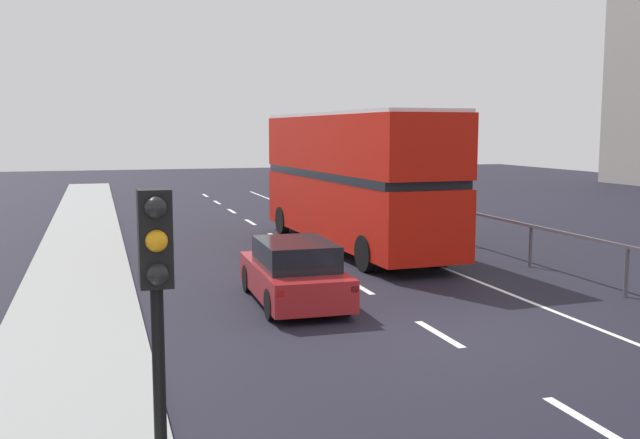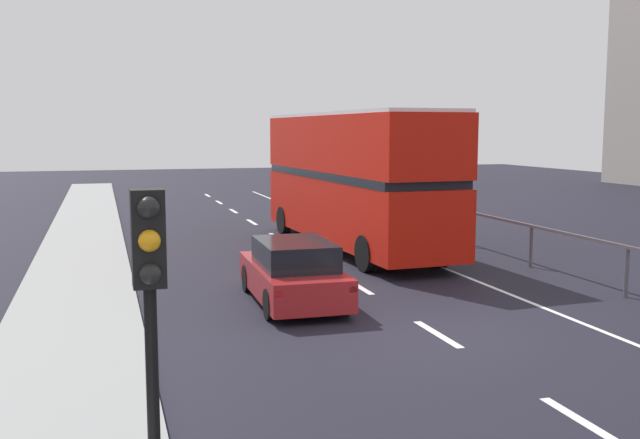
# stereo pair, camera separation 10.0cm
# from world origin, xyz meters

# --- Properties ---
(ground_plane) EXTENTS (75.28, 120.00, 0.10)m
(ground_plane) POSITION_xyz_m (0.00, 0.00, -0.05)
(ground_plane) COLOR black
(near_sidewalk_kerb) EXTENTS (2.60, 80.00, 0.14)m
(near_sidewalk_kerb) POSITION_xyz_m (-6.57, 0.00, 0.07)
(near_sidewalk_kerb) COLOR gray
(near_sidewalk_kerb) RESTS_ON ground
(lane_paint_markings) EXTENTS (3.22, 46.00, 0.01)m
(lane_paint_markings) POSITION_xyz_m (1.94, 8.83, 0.00)
(lane_paint_markings) COLOR silver
(lane_paint_markings) RESTS_ON ground
(bridge_side_railing) EXTENTS (0.10, 42.00, 1.20)m
(bridge_side_railing) POSITION_xyz_m (5.45, 9.00, 0.97)
(bridge_side_railing) COLOR #514C54
(bridge_side_railing) RESTS_ON ground
(double_decker_bus_red) EXTENTS (2.99, 10.76, 4.34)m
(double_decker_bus_red) POSITION_xyz_m (1.78, 9.68, 2.32)
(double_decker_bus_red) COLOR red
(double_decker_bus_red) RESTS_ON ground
(hatchback_car_near) EXTENTS (1.83, 4.10, 1.41)m
(hatchback_car_near) POSITION_xyz_m (-1.96, 3.05, 0.67)
(hatchback_car_near) COLOR maroon
(hatchback_car_near) RESTS_ON ground
(traffic_signal_pole) EXTENTS (0.30, 0.42, 3.12)m
(traffic_signal_pole) POSITION_xyz_m (-5.54, -5.37, 2.48)
(traffic_signal_pole) COLOR black
(traffic_signal_pole) RESTS_ON near_sidewalk_kerb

